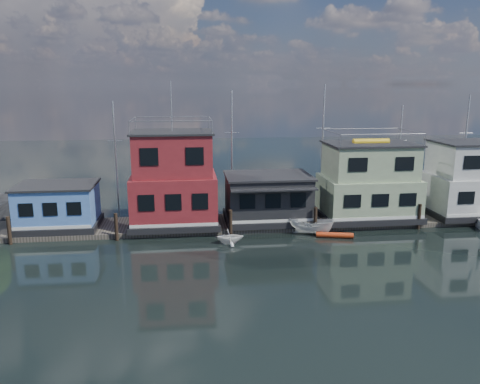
{
  "coord_description": "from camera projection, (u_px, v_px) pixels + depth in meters",
  "views": [
    {
      "loc": [
        -7.45,
        -26.72,
        12.0
      ],
      "look_at": [
        -2.91,
        12.0,
        3.0
      ],
      "focal_mm": 35.0,
      "sensor_mm": 36.0,
      "label": 1
    }
  ],
  "objects": [
    {
      "name": "houseboat_white",
      "position": [
        474.0,
        180.0,
        42.32
      ],
      "size": [
        8.4,
        5.9,
        6.66
      ],
      "color": "black",
      "rests_on": "dock"
    },
    {
      "name": "motorboat",
      "position": [
        311.0,
        226.0,
        38.15
      ],
      "size": [
        4.01,
        2.81,
        1.45
      ],
      "primitive_type": "imported",
      "rotation": [
        0.0,
        0.0,
        1.16
      ],
      "color": "white",
      "rests_on": "ground"
    },
    {
      "name": "red_kayak",
      "position": [
        335.0,
        235.0,
        37.42
      ],
      "size": [
        2.95,
        1.1,
        0.43
      ],
      "primitive_type": "cylinder",
      "rotation": [
        0.0,
        1.57,
        -0.24
      ],
      "color": "red",
      "rests_on": "ground"
    },
    {
      "name": "houseboat_dark",
      "position": [
        268.0,
        198.0,
        40.39
      ],
      "size": [
        7.4,
        6.1,
        4.06
      ],
      "color": "black",
      "rests_on": "dock"
    },
    {
      "name": "houseboat_blue",
      "position": [
        58.0,
        206.0,
        38.47
      ],
      "size": [
        6.4,
        4.9,
        3.66
      ],
      "color": "black",
      "rests_on": "dock"
    },
    {
      "name": "dinghy_white",
      "position": [
        229.0,
        236.0,
        35.96
      ],
      "size": [
        2.21,
        1.91,
        1.15
      ],
      "primitive_type": "imported",
      "rotation": [
        0.0,
        0.0,
        1.58
      ],
      "color": "white",
      "rests_on": "ground"
    },
    {
      "name": "ground",
      "position": [
        308.0,
        280.0,
        29.4
      ],
      "size": [
        160.0,
        160.0,
        0.0
      ],
      "primitive_type": "plane",
      "color": "black",
      "rests_on": "ground"
    },
    {
      "name": "houseboat_red",
      "position": [
        174.0,
        181.0,
        39.12
      ],
      "size": [
        7.4,
        5.9,
        11.86
      ],
      "color": "black",
      "rests_on": "dock"
    },
    {
      "name": "dock",
      "position": [
        273.0,
        222.0,
        40.97
      ],
      "size": [
        48.0,
        5.0,
        0.4
      ],
      "primitive_type": "cube",
      "color": "#595147",
      "rests_on": "ground"
    },
    {
      "name": "pilings",
      "position": [
        275.0,
        222.0,
        38.02
      ],
      "size": [
        42.28,
        0.28,
        2.2
      ],
      "color": "#2D2116",
      "rests_on": "ground"
    },
    {
      "name": "background_masts",
      "position": [
        310.0,
        151.0,
        46.11
      ],
      "size": [
        36.4,
        0.16,
        12.0
      ],
      "color": "silver",
      "rests_on": "ground"
    },
    {
      "name": "houseboat_green",
      "position": [
        368.0,
        183.0,
        41.18
      ],
      "size": [
        8.4,
        5.9,
        7.03
      ],
      "color": "black",
      "rests_on": "dock"
    }
  ]
}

